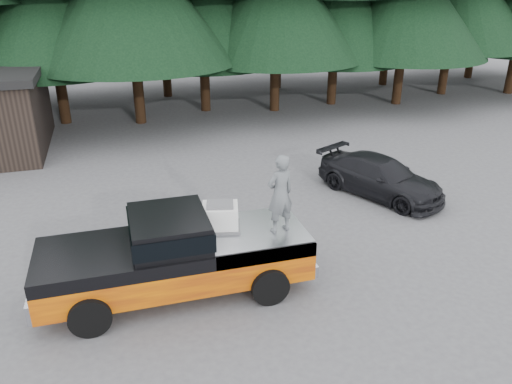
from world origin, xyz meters
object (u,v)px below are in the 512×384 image
object	(u,v)px
parked_car	(380,177)
air_compressor	(220,217)
pickup_truck	(176,266)
man_on_bed	(280,194)

from	to	relation	value
parked_car	air_compressor	bearing A→B (deg)	-176.98
pickup_truck	air_compressor	world-z (taller)	air_compressor
man_on_bed	air_compressor	bearing A→B (deg)	-37.87
pickup_truck	parked_car	size ratio (longest dim) A/B	1.41
air_compressor	man_on_bed	distance (m)	1.47
air_compressor	pickup_truck	bearing A→B (deg)	-154.46
pickup_truck	parked_car	xyz separation A→B (m)	(7.06, 3.58, -0.05)
air_compressor	parked_car	distance (m)	6.93
air_compressor	parked_car	world-z (taller)	air_compressor
air_compressor	man_on_bed	size ratio (longest dim) A/B	0.44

